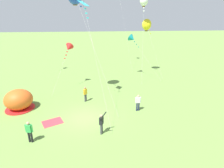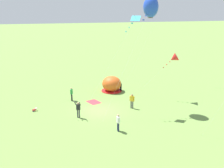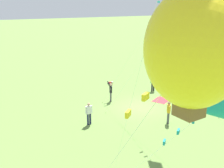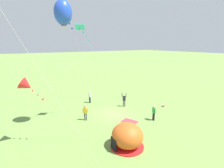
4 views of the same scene
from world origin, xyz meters
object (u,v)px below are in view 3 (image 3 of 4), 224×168
Objects in this scene: person_far_back at (89,112)px; kite_teal at (211,107)px; person_with_toddler at (111,91)px; kite_yellow at (194,49)px; person_near_tent at (153,82)px; toddler_crawling at (111,83)px; popup_tent at (217,93)px; person_watching_sky at (169,111)px.

kite_teal reaches higher than person_far_back.
person_far_back is 13.21m from kite_teal.
person_with_toddler is 20.40m from kite_yellow.
person_near_tent is 5.33m from person_with_toddler.
toddler_crawling is 0.32× the size of person_near_tent.
toddler_crawling is at bearing -131.68° from person_far_back.
kite_yellow reaches higher than person_far_back.
person_near_tent is at bearing -130.78° from kite_yellow.
kite_yellow is (17.12, 11.19, 7.02)m from popup_tent.
kite_teal is at bearing 52.44° from person_near_tent.
kite_yellow reaches higher than toddler_crawling.
toddler_crawling is 10.49m from person_far_back.
person_watching_sky is at bearing 80.50° from toddler_crawling.
person_far_back is 1.00× the size of person_watching_sky.
toddler_crawling is 0.08× the size of kite_teal.
kite_yellow is (10.42, 10.46, 7.06)m from person_watching_sky.
kite_teal reaches higher than popup_tent.
toddler_crawling is 0.29× the size of person_with_toddler.
person_near_tent is at bearing -159.83° from person_far_back.
kite_teal is (14.35, 9.64, 5.00)m from popup_tent.
kite_yellow is (9.28, 16.75, 7.02)m from person_with_toddler.
person_far_back is 16.13m from kite_yellow.
person_with_toddler is (7.85, -5.56, 0.00)m from popup_tent.
person_watching_sky is 6.40m from person_with_toddler.
person_near_tent is at bearing -178.11° from person_with_toddler.
person_near_tent is 1.00× the size of person_watching_sky.
person_far_back is at bearing 39.10° from person_with_toddler.
person_far_back and person_watching_sky have the same top height.
person_near_tent is at bearing -122.89° from person_watching_sky.
kite_yellow is 1.34× the size of kite_teal.
toddler_crawling is (4.89, -10.13, -0.82)m from popup_tent.
person_near_tent and person_watching_sky have the same top height.
person_watching_sky is 0.26× the size of kite_teal.
person_watching_sky is 0.91× the size of person_with_toddler.
toddler_crawling is 0.32× the size of person_watching_sky.
toddler_crawling is 5.05m from person_near_tent.
popup_tent is at bearing 115.77° from toddler_crawling.
kite_teal is at bearing 66.84° from person_with_toddler.
toddler_crawling is 0.06× the size of kite_yellow.
popup_tent is 0.42× the size of kite_teal.
kite_yellow is at bearing 49.22° from person_near_tent.
person_with_toddler is at bearing 1.89° from person_near_tent.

